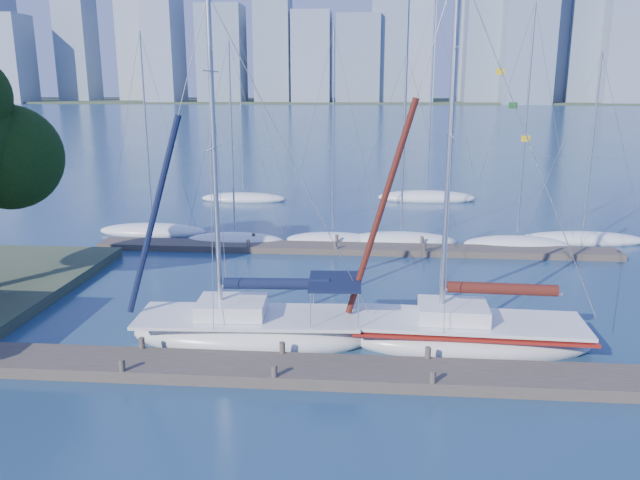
{
  "coord_description": "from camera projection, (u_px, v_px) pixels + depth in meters",
  "views": [
    {
      "loc": [
        2.95,
        -18.94,
        9.51
      ],
      "look_at": [
        1.06,
        4.0,
        3.7
      ],
      "focal_mm": 35.0,
      "sensor_mm": 36.0,
      "label": 1
    }
  ],
  "objects": [
    {
      "name": "far_shore",
      "position": [
        367.0,
        101.0,
        330.07
      ],
      "size": [
        800.0,
        100.0,
        1.5
      ],
      "primitive_type": "cube",
      "color": "#38472D",
      "rests_on": "ground"
    },
    {
      "name": "bg_boat_6",
      "position": [
        244.0,
        198.0,
        51.68
      ],
      "size": [
        7.31,
        3.16,
        13.49
      ],
      "rotation": [
        0.0,
        0.0,
        0.16
      ],
      "color": "white",
      "rests_on": "ground"
    },
    {
      "name": "skyline",
      "position": [
        409.0,
        25.0,
        291.5
      ],
      "size": [
        502.33,
        51.31,
        108.19
      ],
      "color": "gray",
      "rests_on": "ground"
    },
    {
      "name": "bg_boat_5",
      "position": [
        582.0,
        239.0,
        38.21
      ],
      "size": [
        7.77,
        3.45,
        11.53
      ],
      "rotation": [
        0.0,
        0.0,
        0.21
      ],
      "color": "white",
      "rests_on": "ground"
    },
    {
      "name": "ground",
      "position": [
        279.0,
        375.0,
        20.86
      ],
      "size": [
        700.0,
        700.0,
        0.0
      ],
      "primitive_type": "plane",
      "color": "navy",
      "rests_on": "ground"
    },
    {
      "name": "far_dock",
      "position": [
        353.0,
        249.0,
        36.12
      ],
      "size": [
        30.0,
        1.8,
        0.36
      ],
      "primitive_type": "cube",
      "color": "#443B31",
      "rests_on": "ground"
    },
    {
      "name": "near_dock",
      "position": [
        279.0,
        370.0,
        20.81
      ],
      "size": [
        26.0,
        2.0,
        0.4
      ],
      "primitive_type": "cube",
      "color": "#443B31",
      "rests_on": "ground"
    },
    {
      "name": "sailboat_maroon",
      "position": [
        469.0,
        320.0,
        22.9
      ],
      "size": [
        9.04,
        3.25,
        13.94
      ],
      "rotation": [
        0.0,
        0.0,
        -0.04
      ],
      "color": "white",
      "rests_on": "ground"
    },
    {
      "name": "bg_boat_0",
      "position": [
        153.0,
        230.0,
        40.28
      ],
      "size": [
        7.28,
        4.62,
        12.86
      ],
      "rotation": [
        0.0,
        0.0,
        -0.39
      ],
      "color": "white",
      "rests_on": "ground"
    },
    {
      "name": "bg_boat_1",
      "position": [
        235.0,
        240.0,
        37.77
      ],
      "size": [
        6.29,
        3.04,
        12.2
      ],
      "rotation": [
        0.0,
        0.0,
        -0.16
      ],
      "color": "white",
      "rests_on": "ground"
    },
    {
      "name": "bg_boat_2",
      "position": [
        333.0,
        239.0,
        38.08
      ],
      "size": [
        5.92,
        2.68,
        12.78
      ],
      "rotation": [
        0.0,
        0.0,
        -0.14
      ],
      "color": "white",
      "rests_on": "ground"
    },
    {
      "name": "bg_boat_4",
      "position": [
        516.0,
        244.0,
        36.86
      ],
      "size": [
        6.5,
        3.54,
        14.1
      ],
      "rotation": [
        0.0,
        0.0,
        -0.24
      ],
      "color": "white",
      "rests_on": "ground"
    },
    {
      "name": "bg_boat_3",
      "position": [
        401.0,
        240.0,
        37.78
      ],
      "size": [
        6.99,
        3.26,
        11.45
      ],
      "rotation": [
        0.0,
        0.0,
        -0.17
      ],
      "color": "white",
      "rests_on": "ground"
    },
    {
      "name": "sailboat_navy",
      "position": [
        249.0,
        317.0,
        23.38
      ],
      "size": [
        9.1,
        3.38,
        13.03
      ],
      "rotation": [
        0.0,
        0.0,
        0.05
      ],
      "color": "white",
      "rests_on": "ground"
    },
    {
      "name": "bg_boat_7",
      "position": [
        427.0,
        197.0,
        51.86
      ],
      "size": [
        8.29,
        3.12,
        16.3
      ],
      "rotation": [
        0.0,
        0.0,
        -0.09
      ],
      "color": "white",
      "rests_on": "ground"
    }
  ]
}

